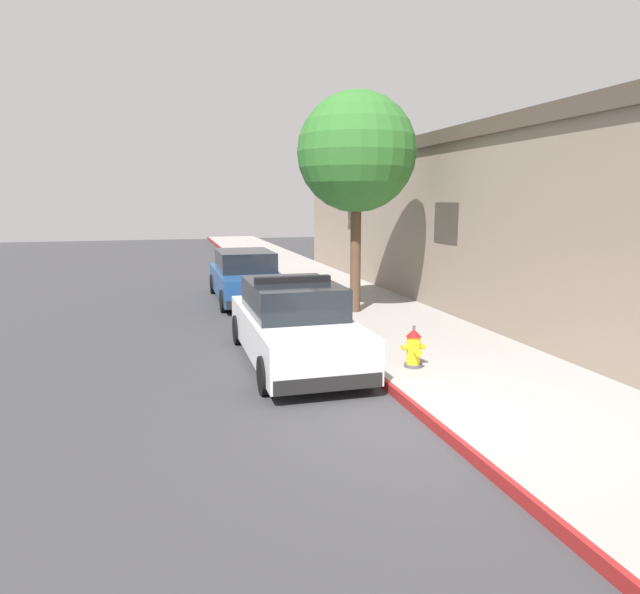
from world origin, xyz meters
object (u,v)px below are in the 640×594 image
at_px(parked_car_silver_ahead, 246,277).
at_px(fire_hydrant, 414,348).
at_px(police_cruiser, 294,324).
at_px(street_tree, 357,153).

height_order(parked_car_silver_ahead, fire_hydrant, parked_car_silver_ahead).
distance_m(parked_car_silver_ahead, fire_hydrant, 8.74).
bearing_deg(police_cruiser, fire_hydrant, -38.06).
bearing_deg(parked_car_silver_ahead, street_tree, -53.67).
relative_size(police_cruiser, fire_hydrant, 6.37).
relative_size(police_cruiser, parked_car_silver_ahead, 1.00).
xyz_separation_m(police_cruiser, street_tree, (2.54, 3.72, 3.58)).
distance_m(police_cruiser, parked_car_silver_ahead, 7.08).
xyz_separation_m(parked_car_silver_ahead, street_tree, (2.47, -3.36, 3.59)).
bearing_deg(fire_hydrant, parked_car_silver_ahead, 101.91).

